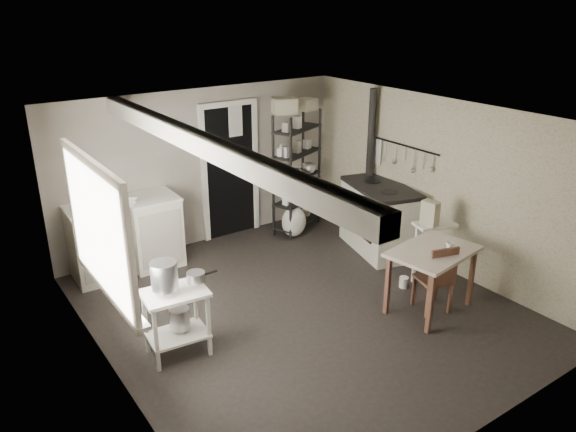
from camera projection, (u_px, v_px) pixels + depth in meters
floor at (302, 309)px, 6.73m from camera, size 5.00×5.00×0.00m
ceiling at (304, 118)px, 5.89m from camera, size 5.00×5.00×0.00m
wall_back at (202, 168)px, 8.22m from camera, size 4.50×0.02×2.30m
wall_front at (492, 318)px, 4.40m from camera, size 4.50×0.02×2.30m
wall_left at (105, 273)px, 5.11m from camera, size 0.02×5.00×2.30m
wall_right at (438, 184)px, 7.51m from camera, size 0.02×5.00×2.30m
window at (96, 230)px, 5.15m from camera, size 0.12×1.76×1.28m
doorway at (230, 173)px, 8.49m from camera, size 0.96×0.10×2.08m
ceiling_beam at (202, 144)px, 5.29m from camera, size 0.18×5.00×0.18m
wallpaper_panel at (438, 184)px, 7.50m from camera, size 0.01×5.00×2.30m
utensil_rail at (405, 146)px, 7.79m from camera, size 0.06×1.20×0.44m
prep_table at (177, 320)px, 5.75m from camera, size 0.68×0.52×0.73m
stockpot at (164, 276)px, 5.51m from camera, size 0.30×0.30×0.29m
saucepan at (196, 277)px, 5.68m from camera, size 0.23×0.23×0.10m
bucket at (180, 318)px, 5.82m from camera, size 0.28×0.28×0.23m
base_cabinets at (126, 239)px, 7.52m from camera, size 1.53×0.69×0.99m
mixing_bowl at (132, 206)px, 7.30m from camera, size 0.33×0.33×0.06m
counter_cup at (94, 213)px, 7.01m from camera, size 0.17×0.17×0.10m
shelf_rack at (297, 172)px, 8.69m from camera, size 0.96×0.66×1.89m
shelf_jar at (280, 150)px, 8.34m from camera, size 0.10×0.10×0.18m
storage_box_a at (284, 105)px, 8.19m from camera, size 0.40×0.38×0.23m
storage_box_b at (306, 103)px, 8.44m from camera, size 0.31×0.29×0.17m
stove at (379, 221)px, 8.15m from camera, size 0.99×1.38×0.98m
stovepipe at (371, 136)px, 8.19m from camera, size 0.14×0.14×1.36m
side_ledge at (432, 250)px, 7.27m from camera, size 0.58×0.42×0.80m
oats_box at (430, 210)px, 7.00m from camera, size 0.15×0.22×0.32m
work_table at (430, 280)px, 6.60m from camera, size 1.12×0.87×0.78m
table_cup at (450, 248)px, 6.43m from camera, size 0.13×0.13×0.09m
chair at (434, 273)px, 6.55m from camera, size 0.45×0.46×0.87m
flour_sack at (294, 222)px, 8.68m from camera, size 0.48×0.44×0.48m
floor_crock at (404, 282)px, 7.20m from camera, size 0.14×0.14×0.14m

